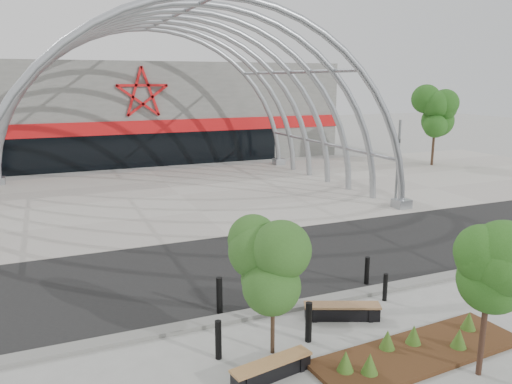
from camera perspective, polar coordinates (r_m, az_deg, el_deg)
name	(u,v)px	position (r m, az deg, el deg)	size (l,w,h in m)	color
ground	(307,301)	(15.71, 5.82, -12.30)	(140.00, 140.00, 0.00)	gray
road	(261,263)	(18.60, 0.61, -8.12)	(140.00, 7.00, 0.02)	black
forecourt	(180,195)	(29.54, -8.71, -0.36)	(60.00, 17.00, 0.04)	#A7A198
kerb	(311,303)	(15.49, 6.27, -12.45)	(60.00, 0.50, 0.12)	slate
arena_building	(128,110)	(46.49, -14.45, 9.07)	(34.00, 15.24, 8.00)	slate
vault_canopy	(180,195)	(29.54, -8.71, -0.36)	(20.80, 15.80, 20.36)	#9CA1A6
planting_bed	(416,349)	(13.48, 17.85, -16.72)	(5.76, 2.12, 0.60)	#391F0F
signal_pole	(398,162)	(27.26, 15.90, 3.33)	(0.21, 0.65, 4.61)	slate
street_tree_0	(273,263)	(12.01, 1.97, -8.13)	(1.44, 1.44, 3.28)	#332116
street_tree_1	(491,262)	(12.13, 25.23, -7.27)	(1.61, 1.61, 3.81)	black
bench_0	(272,370)	(12.01, 1.80, -19.62)	(2.06, 0.78, 0.42)	black
bench_1	(342,312)	(14.70, 9.80, -13.34)	(2.15, 1.27, 0.45)	black
bollard_0	(218,340)	(12.58, -4.32, -16.50)	(0.16, 0.16, 0.99)	black
bollard_1	(219,296)	(14.70, -4.20, -11.73)	(0.18, 0.18, 1.10)	black
bollard_2	(309,322)	(13.32, 6.03, -14.57)	(0.17, 0.17, 1.08)	black
bollard_3	(385,287)	(16.00, 14.55, -10.49)	(0.14, 0.14, 0.87)	black
bollard_4	(367,271)	(17.02, 12.56, -8.78)	(0.15, 0.15, 0.95)	black
bg_tree_1	(436,111)	(41.39, 19.86, 8.68)	(2.70, 2.70, 5.91)	#311F15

